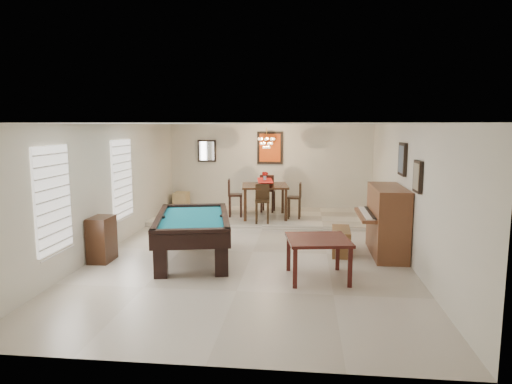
% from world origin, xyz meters
% --- Properties ---
extents(ground_plane, '(6.00, 9.00, 0.02)m').
position_xyz_m(ground_plane, '(0.00, 0.00, -0.01)').
color(ground_plane, beige).
extents(wall_back, '(6.00, 0.04, 2.60)m').
position_xyz_m(wall_back, '(0.00, 4.50, 1.30)').
color(wall_back, silver).
rests_on(wall_back, ground_plane).
extents(wall_front, '(6.00, 0.04, 2.60)m').
position_xyz_m(wall_front, '(0.00, -4.50, 1.30)').
color(wall_front, silver).
rests_on(wall_front, ground_plane).
extents(wall_left, '(0.04, 9.00, 2.60)m').
position_xyz_m(wall_left, '(-3.00, 0.00, 1.30)').
color(wall_left, silver).
rests_on(wall_left, ground_plane).
extents(wall_right, '(0.04, 9.00, 2.60)m').
position_xyz_m(wall_right, '(3.00, 0.00, 1.30)').
color(wall_right, silver).
rests_on(wall_right, ground_plane).
extents(ceiling, '(6.00, 9.00, 0.04)m').
position_xyz_m(ceiling, '(0.00, 0.00, 2.60)').
color(ceiling, white).
rests_on(ceiling, wall_back).
extents(dining_step, '(6.00, 2.50, 0.12)m').
position_xyz_m(dining_step, '(0.00, 3.25, 0.06)').
color(dining_step, beige).
rests_on(dining_step, ground_plane).
extents(window_left_front, '(0.06, 1.00, 1.70)m').
position_xyz_m(window_left_front, '(-2.97, -2.20, 1.40)').
color(window_left_front, white).
rests_on(window_left_front, wall_left).
extents(window_left_rear, '(0.06, 1.00, 1.70)m').
position_xyz_m(window_left_rear, '(-2.97, 0.60, 1.40)').
color(window_left_rear, white).
rests_on(window_left_rear, wall_left).
extents(pool_table, '(1.83, 2.70, 0.83)m').
position_xyz_m(pool_table, '(-1.08, -0.66, 0.41)').
color(pool_table, black).
rests_on(pool_table, ground_plane).
extents(square_table, '(1.15, 1.15, 0.70)m').
position_xyz_m(square_table, '(1.27, -1.51, 0.35)').
color(square_table, '#36110D').
rests_on(square_table, ground_plane).
extents(upright_piano, '(0.92, 1.64, 1.37)m').
position_xyz_m(upright_piano, '(2.52, 0.11, 0.68)').
color(upright_piano, brown).
rests_on(upright_piano, ground_plane).
extents(piano_bench, '(0.39, 0.92, 0.50)m').
position_xyz_m(piano_bench, '(1.78, 0.08, 0.25)').
color(piano_bench, brown).
rests_on(piano_bench, ground_plane).
extents(apothecary_chest, '(0.38, 0.57, 0.86)m').
position_xyz_m(apothecary_chest, '(-2.78, -0.94, 0.43)').
color(apothecary_chest, black).
rests_on(apothecary_chest, ground_plane).
extents(dining_table, '(1.34, 1.34, 0.99)m').
position_xyz_m(dining_table, '(-0.02, 2.97, 0.62)').
color(dining_table, black).
rests_on(dining_table, dining_step).
extents(flower_vase, '(0.17, 0.17, 0.24)m').
position_xyz_m(flower_vase, '(-0.02, 2.97, 1.23)').
color(flower_vase, '#AD150E').
rests_on(flower_vase, dining_table).
extents(dining_chair_south, '(0.38, 0.38, 0.97)m').
position_xyz_m(dining_chair_south, '(-0.02, 2.23, 0.60)').
color(dining_chair_south, black).
rests_on(dining_chair_south, dining_step).
extents(dining_chair_north, '(0.43, 0.43, 1.07)m').
position_xyz_m(dining_chair_north, '(0.00, 3.75, 0.66)').
color(dining_chair_north, black).
rests_on(dining_chair_north, dining_step).
extents(dining_chair_west, '(0.42, 0.42, 1.01)m').
position_xyz_m(dining_chair_west, '(-0.82, 2.99, 0.62)').
color(dining_chair_west, black).
rests_on(dining_chair_west, dining_step).
extents(dining_chair_east, '(0.37, 0.37, 0.95)m').
position_xyz_m(dining_chair_east, '(0.77, 2.93, 0.60)').
color(dining_chair_east, black).
rests_on(dining_chair_east, dining_step).
extents(corner_bench, '(0.41, 0.51, 0.45)m').
position_xyz_m(corner_bench, '(-2.64, 4.17, 0.35)').
color(corner_bench, tan).
rests_on(corner_bench, dining_step).
extents(chandelier, '(0.44, 0.44, 0.60)m').
position_xyz_m(chandelier, '(0.00, 3.20, 2.20)').
color(chandelier, '#FFE5B2').
rests_on(chandelier, ceiling).
extents(back_painting, '(0.75, 0.06, 0.95)m').
position_xyz_m(back_painting, '(0.00, 4.46, 1.90)').
color(back_painting, '#D84C14').
rests_on(back_painting, wall_back).
extents(back_mirror, '(0.55, 0.06, 0.65)m').
position_xyz_m(back_mirror, '(-1.90, 4.46, 1.80)').
color(back_mirror, white).
rests_on(back_mirror, wall_back).
extents(right_picture_upper, '(0.06, 0.55, 0.65)m').
position_xyz_m(right_picture_upper, '(2.96, 0.30, 1.90)').
color(right_picture_upper, slate).
rests_on(right_picture_upper, wall_right).
extents(right_picture_lower, '(0.06, 0.45, 0.55)m').
position_xyz_m(right_picture_lower, '(2.96, -1.00, 1.70)').
color(right_picture_lower, gray).
rests_on(right_picture_lower, wall_right).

